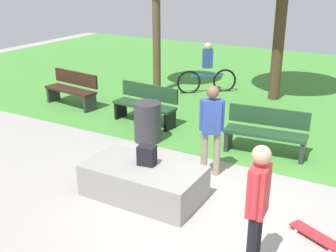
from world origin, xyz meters
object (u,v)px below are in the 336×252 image
object	(u,v)px
skater_watching	(212,124)
backpack_on_ledge	(147,155)
skateboard_spare	(317,236)
concrete_ledge	(144,181)
park_bench_center_lawn	(266,131)
skater_performing_trick	(258,201)
park_bench_far_left	(72,88)
trash_bin	(148,122)
cyclist_on_bicycle	(207,72)
park_bench_by_oak	(146,103)

from	to	relation	value
skater_watching	backpack_on_ledge	bearing A→B (deg)	-118.04
backpack_on_ledge	skateboard_spare	size ratio (longest dim) A/B	0.40
concrete_ledge	park_bench_center_lawn	xyz separation A→B (m)	(1.21, 2.62, 0.21)
skater_performing_trick	park_bench_center_lawn	xyz separation A→B (m)	(-0.93, 3.50, -0.50)
skater_performing_trick	park_bench_far_left	bearing A→B (deg)	148.00
skater_watching	skater_performing_trick	bearing A→B (deg)	-54.37
skateboard_spare	trash_bin	world-z (taller)	trash_bin
park_bench_far_left	cyclist_on_bicycle	distance (m)	3.95
backpack_on_ledge	park_bench_center_lawn	world-z (taller)	park_bench_center_lawn
skater_watching	skateboard_spare	world-z (taller)	skater_watching
trash_bin	park_bench_center_lawn	bearing A→B (deg)	14.10
concrete_ledge	skateboard_spare	distance (m)	2.72
skater_watching	park_bench_center_lawn	bearing A→B (deg)	67.36
trash_bin	backpack_on_ledge	bearing A→B (deg)	-58.00
backpack_on_ledge	cyclist_on_bicycle	size ratio (longest dim) A/B	0.21
backpack_on_ledge	skater_watching	world-z (taller)	skater_watching
skater_watching	park_bench_by_oak	bearing A→B (deg)	144.77
skateboard_spare	park_bench_far_left	world-z (taller)	park_bench_far_left
skateboard_spare	cyclist_on_bicycle	distance (m)	7.38
skateboard_spare	cyclist_on_bicycle	world-z (taller)	cyclist_on_bicycle
skater_watching	park_bench_far_left	size ratio (longest dim) A/B	1.01
park_bench_by_oak	cyclist_on_bicycle	size ratio (longest dim) A/B	1.07
skateboard_spare	park_bench_center_lawn	bearing A→B (deg)	121.35
park_bench_center_lawn	park_bench_far_left	bearing A→B (deg)	174.78
concrete_ledge	skateboard_spare	bearing A→B (deg)	3.21
backpack_on_ledge	park_bench_far_left	xyz separation A→B (m)	(-4.28, 3.03, -0.21)
concrete_ledge	park_bench_by_oak	size ratio (longest dim) A/B	1.17
skateboard_spare	skater_watching	bearing A→B (deg)	152.63
park_bench_far_left	park_bench_center_lawn	bearing A→B (deg)	-5.22
trash_bin	cyclist_on_bicycle	world-z (taller)	cyclist_on_bicycle
concrete_ledge	park_bench_by_oak	distance (m)	3.49
concrete_ledge	park_bench_far_left	world-z (taller)	park_bench_far_left
concrete_ledge	skater_watching	world-z (taller)	skater_watching
backpack_on_ledge	park_bench_far_left	world-z (taller)	park_bench_far_left
skater_watching	park_bench_center_lawn	distance (m)	1.58
concrete_ledge	cyclist_on_bicycle	size ratio (longest dim) A/B	1.25
backpack_on_ledge	trash_bin	xyz separation A→B (m)	(-1.21, 1.93, -0.27)
backpack_on_ledge	cyclist_on_bicycle	world-z (taller)	cyclist_on_bicycle
concrete_ledge	backpack_on_ledge	world-z (taller)	backpack_on_ledge
park_bench_center_lawn	skater_performing_trick	bearing A→B (deg)	-75.07
backpack_on_ledge	park_bench_by_oak	world-z (taller)	park_bench_by_oak
skater_performing_trick	park_bench_center_lawn	world-z (taller)	skater_performing_trick
park_bench_center_lawn	park_bench_far_left	world-z (taller)	same
park_bench_center_lawn	trash_bin	distance (m)	2.47
park_bench_far_left	trash_bin	distance (m)	3.27
skateboard_spare	concrete_ledge	bearing A→B (deg)	-176.79
backpack_on_ledge	trash_bin	size ratio (longest dim) A/B	0.37
skater_performing_trick	skateboard_spare	distance (m)	1.49
park_bench_center_lawn	trash_bin	xyz separation A→B (m)	(-2.39, -0.60, -0.05)
park_bench_center_lawn	cyclist_on_bicycle	size ratio (longest dim) A/B	1.08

